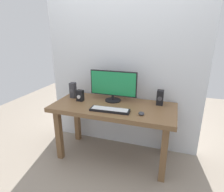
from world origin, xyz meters
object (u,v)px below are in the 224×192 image
(monitor, at_px, (113,85))
(speaker_left, at_px, (73,90))
(speaker_right, at_px, (160,98))
(keyboard_primary, at_px, (110,110))
(audio_controller, at_px, (80,96))
(desk, at_px, (113,113))
(mouse, at_px, (141,113))

(monitor, xyz_separation_m, speaker_left, (-0.56, -0.05, -0.10))
(speaker_right, bearing_deg, monitor, -175.58)
(keyboard_primary, distance_m, audio_controller, 0.52)
(speaker_right, bearing_deg, desk, -158.70)
(desk, bearing_deg, keyboard_primary, -84.54)
(desk, bearing_deg, speaker_right, 21.30)
(desk, relative_size, speaker_left, 7.22)
(monitor, xyz_separation_m, keyboard_primary, (0.07, -0.34, -0.19))
(keyboard_primary, bearing_deg, speaker_left, 155.45)
(desk, relative_size, audio_controller, 10.49)
(desk, relative_size, keyboard_primary, 3.27)
(monitor, relative_size, mouse, 7.35)
(keyboard_primary, height_order, mouse, same)
(monitor, distance_m, keyboard_primary, 0.40)
(monitor, distance_m, speaker_left, 0.57)
(mouse, height_order, audio_controller, audio_controller)
(desk, distance_m, speaker_left, 0.65)
(keyboard_primary, relative_size, audio_controller, 3.21)
(monitor, distance_m, speaker_right, 0.60)
(speaker_right, bearing_deg, audio_controller, -169.25)
(monitor, bearing_deg, mouse, -37.25)
(desk, xyz_separation_m, monitor, (-0.06, 0.16, 0.31))
(mouse, bearing_deg, audio_controller, 153.11)
(desk, xyz_separation_m, audio_controller, (-0.46, 0.02, 0.17))
(desk, height_order, speaker_right, speaker_right)
(keyboard_primary, bearing_deg, speaker_right, 36.79)
(monitor, height_order, audio_controller, monitor)
(speaker_right, height_order, audio_controller, speaker_right)
(desk, relative_size, speaker_right, 8.20)
(speaker_right, relative_size, speaker_left, 0.88)
(speaker_left, bearing_deg, monitor, 5.63)
(mouse, height_order, speaker_left, speaker_left)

